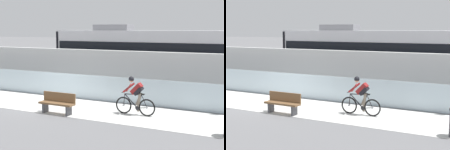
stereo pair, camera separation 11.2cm
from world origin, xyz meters
TOP-DOWN VIEW (x-y plane):
  - ground_plane at (0.00, 0.00)m, footprint 200.00×200.00m
  - bike_path_deck at (0.00, 0.00)m, footprint 32.00×3.20m
  - glass_parapet at (0.00, 1.85)m, footprint 32.00×0.05m
  - concrete_barrier_wall at (0.00, 3.65)m, footprint 32.00×0.36m
  - tram_rail_near at (0.00, 6.13)m, footprint 32.00×0.08m
  - tram_rail_far at (0.00, 7.57)m, footprint 32.00×0.08m
  - tram at (2.16, 6.85)m, footprint 11.06×2.54m
  - cyclist_on_bike at (4.67, 0.00)m, footprint 1.77×0.58m
  - bench at (1.67, -1.29)m, footprint 1.60×0.45m

SIDE VIEW (x-z plane):
  - ground_plane at x=0.00m, z-range 0.00..0.00m
  - tram_rail_near at x=0.00m, z-range 0.00..0.01m
  - tram_rail_far at x=0.00m, z-range 0.00..0.01m
  - bike_path_deck at x=0.00m, z-range 0.00..0.01m
  - bench at x=1.67m, z-range 0.03..0.92m
  - glass_parapet at x=0.00m, z-range 0.00..1.24m
  - cyclist_on_bike at x=4.67m, z-range -0.02..1.59m
  - concrete_barrier_wall at x=0.00m, z-range 0.00..2.39m
  - tram at x=2.16m, z-range -0.01..3.80m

